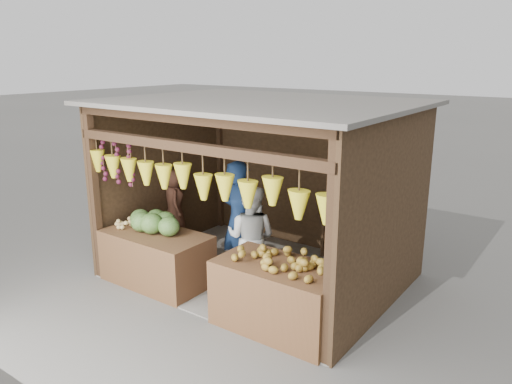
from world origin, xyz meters
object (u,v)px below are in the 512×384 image
man_standing (239,221)px  vendor_seated (174,201)px  woman_standing (251,237)px  counter_left (157,258)px  counter_right (279,297)px

man_standing → vendor_seated: 1.66m
woman_standing → vendor_seated: woman_standing is taller
woman_standing → vendor_seated: (-1.96, 0.44, 0.10)m
woman_standing → counter_left: bearing=16.0°
counter_right → counter_left: bearing=179.1°
vendor_seated → counter_right: bearing=-161.5°
counter_right → woman_standing: woman_standing is taller
man_standing → woman_standing: size_ratio=1.19×
man_standing → vendor_seated: bearing=-1.0°
man_standing → woman_standing: man_standing is taller
counter_left → man_standing: size_ratio=0.88×
counter_left → counter_right: (2.17, -0.03, 0.04)m
man_standing → vendor_seated: (-1.64, 0.30, -0.05)m
counter_left → counter_right: 2.17m
counter_left → woman_standing: size_ratio=1.05×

